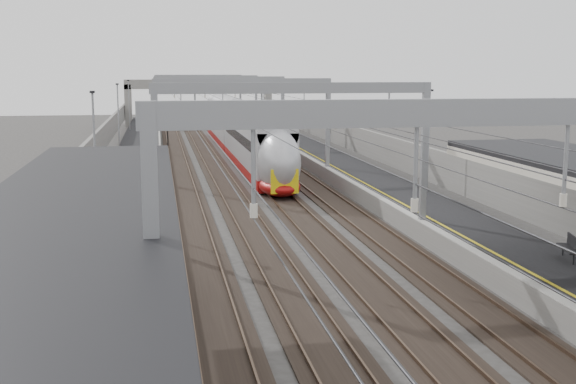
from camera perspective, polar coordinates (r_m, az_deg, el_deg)
name	(u,v)px	position (r m, az deg, el deg)	size (l,w,h in m)	color
platform_left	(135,173)	(56.04, -12.00, 1.51)	(4.00, 120.00, 1.00)	black
platform_right	(339,168)	(57.76, 4.08, 1.93)	(4.00, 120.00, 1.00)	black
tracks	(240,176)	(56.40, -3.83, 1.29)	(11.40, 140.00, 0.20)	black
overhead_line	(230,94)	(62.44, -4.58, 7.69)	(13.00, 140.00, 6.60)	gray
canopy_left	(57,237)	(13.94, -17.77, -3.41)	(4.40, 30.00, 4.24)	black
overbridge	(199,90)	(110.70, -7.06, 8.00)	(22.00, 2.20, 6.90)	slate
wall_left	(91,159)	(56.10, -15.31, 2.53)	(0.30, 120.00, 3.20)	slate
wall_right	(378,153)	(58.49, 7.13, 3.06)	(0.30, 120.00, 3.20)	slate
train	(242,136)	(67.87, -3.69, 4.46)	(2.77, 50.56, 4.38)	#9F0E0E
bench	(572,246)	(29.48, 21.50, -4.00)	(0.90, 1.81, 0.91)	black
signal_green	(167,125)	(78.71, -9.51, 5.24)	(0.32, 0.32, 3.48)	black
signal_red_near	(244,123)	(80.58, -3.51, 5.45)	(0.32, 0.32, 3.48)	black
signal_red_far	(257,120)	(86.33, -2.49, 5.73)	(0.32, 0.32, 3.48)	black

